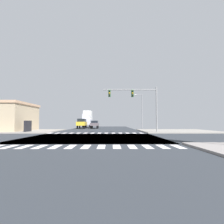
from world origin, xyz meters
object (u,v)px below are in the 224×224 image
traffic_signal_mast (136,99)px  suv_crossing_2 (82,123)px  street_lamp (141,108)px  sedan_nearside_1 (95,124)px  box_truck_queued_1 (87,119)px

traffic_signal_mast → suv_crossing_2: (-10.49, 17.64, -3.60)m
street_lamp → sedan_nearside_1: (-10.05, 6.86, -3.30)m
street_lamp → suv_crossing_2: 14.88m
box_truck_queued_1 → street_lamp: bearing=127.3°
street_lamp → sedan_nearside_1: size_ratio=1.70×
box_truck_queued_1 → suv_crossing_2: bearing=90.0°
sedan_nearside_1 → street_lamp: bearing=145.7°
traffic_signal_mast → suv_crossing_2: traffic_signal_mast is taller
street_lamp → suv_crossing_2: bearing=153.6°
street_lamp → traffic_signal_mast: bearing=-102.9°
street_lamp → sedan_nearside_1: bearing=145.7°
traffic_signal_mast → street_lamp: bearing=77.1°
suv_crossing_2 → box_truck_queued_1: bearing=-90.0°
traffic_signal_mast → street_lamp: size_ratio=1.08×
suv_crossing_2 → box_truck_queued_1: (0.00, 10.63, 1.17)m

